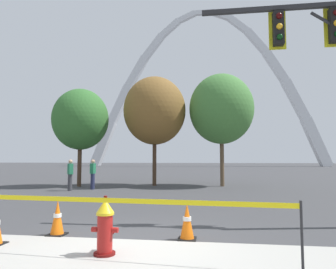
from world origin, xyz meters
The scene contains 11 objects.
ground_plane centered at (0.00, 0.00, 0.00)m, with size 240.00×240.00×0.00m, color #3D3D3F.
fire_hydrant centered at (-0.37, -0.82, 0.47)m, with size 0.46×0.48×0.99m.
caution_tape_barrier centered at (0.01, -0.97, 0.70)m, with size 5.46×0.41×1.01m.
traffic_cone_mid_sidewalk centered at (-1.84, 0.34, 0.36)m, with size 0.36×0.36×0.73m.
traffic_cone_curb_edge centered at (0.93, 0.37, 0.36)m, with size 0.36×0.36×0.73m.
monument_arch centered at (0.00, 65.01, 16.81)m, with size 54.80×2.12×37.48m.
tree_far_left centered at (-6.33, 11.43, 3.99)m, with size 3.33×3.33×5.84m.
tree_left_mid centered at (-2.01, 12.54, 4.60)m, with size 3.84×3.84×6.71m.
tree_center_left centered at (2.07, 12.71, 4.64)m, with size 3.87×3.87×6.78m.
pedestrian_walking_left centered at (-5.73, 8.98, 0.82)m, with size 0.38×0.38×1.59m.
pedestrian_standing_center centered at (-4.86, 9.83, 0.82)m, with size 0.22×0.35×1.59m.
Camera 1 is at (1.42, -5.91, 1.62)m, focal length 32.70 mm.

